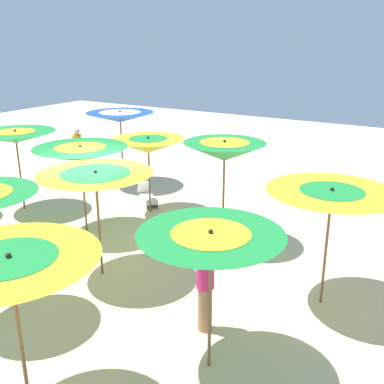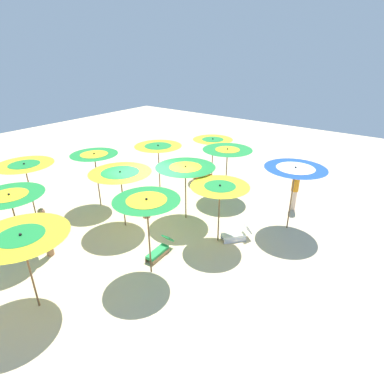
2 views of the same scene
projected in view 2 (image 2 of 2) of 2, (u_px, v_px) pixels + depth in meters
ground at (154, 223)px, 12.47m from camera, size 39.65×39.65×0.04m
beach_umbrella_0 at (25, 168)px, 11.91m from camera, size 2.15×2.15×2.37m
beach_umbrella_1 at (10, 199)px, 9.71m from camera, size 2.08×2.08×2.25m
beach_umbrella_2 at (22, 241)px, 7.58m from camera, size 2.29×2.29×2.28m
beach_umbrella_3 at (95, 158)px, 12.93m from camera, size 1.94×1.94×2.41m
beach_umbrella_4 at (121, 177)px, 11.39m from camera, size 2.28×2.28×2.29m
beach_umbrella_5 at (147, 207)px, 8.77m from camera, size 1.91×1.91×2.54m
beach_umbrella_6 at (158, 149)px, 14.37m from camera, size 2.17×2.17×2.31m
beach_umbrella_7 at (185, 171)px, 11.95m from camera, size 2.30×2.30×2.27m
beach_umbrella_8 at (220, 191)px, 10.48m from camera, size 1.99×1.99×2.20m
beach_umbrella_9 at (213, 143)px, 15.86m from camera, size 2.03×2.03×2.18m
beach_umbrella_10 at (227, 153)px, 13.73m from camera, size 2.19×2.19×2.34m
beach_umbrella_11 at (295, 172)px, 11.13m from camera, size 2.20×2.20×2.51m
lounger_0 at (159, 251)px, 10.39m from camera, size 1.24×0.42×0.57m
lounger_1 at (236, 235)px, 11.26m from camera, size 1.08×0.95×0.61m
lounger_2 at (203, 177)px, 16.33m from camera, size 1.19×0.76×0.62m
beachgoer_0 at (46, 231)px, 10.13m from camera, size 0.30×0.30×1.75m
beachgoer_1 at (295, 188)px, 13.09m from camera, size 0.30×0.30×1.84m
beach_ball at (147, 213)px, 12.84m from camera, size 0.31×0.31×0.31m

